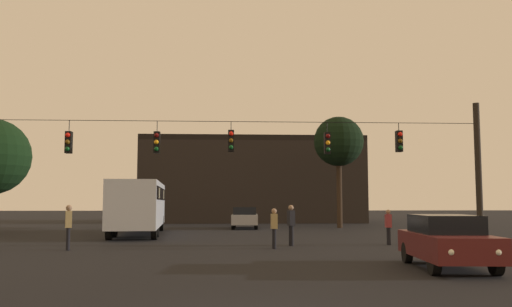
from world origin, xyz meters
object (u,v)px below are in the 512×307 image
at_px(city_bus, 139,202).
at_px(pedestrian_crossing_center, 68,224).
at_px(car_near_right, 446,240).
at_px(pedestrian_near_bus, 274,226).
at_px(car_far_left, 245,217).
at_px(pedestrian_crossing_left, 291,223).
at_px(tree_left_silhouette, 339,142).
at_px(pedestrian_crossing_right, 388,225).

height_order(city_bus, pedestrian_crossing_center, city_bus).
xyz_separation_m(car_near_right, pedestrian_near_bus, (-4.37, 6.70, 0.12)).
height_order(city_bus, pedestrian_near_bus, city_bus).
distance_m(car_far_left, pedestrian_near_bus, 16.44).
bearing_deg(pedestrian_crossing_center, car_far_left, 65.71).
height_order(car_near_right, pedestrian_crossing_left, pedestrian_crossing_left).
height_order(pedestrian_near_bus, tree_left_silhouette, tree_left_silhouette).
xyz_separation_m(car_far_left, pedestrian_crossing_left, (1.52, -15.10, 0.21)).
distance_m(pedestrian_near_bus, tree_left_silhouette, 18.99).
xyz_separation_m(car_far_left, pedestrian_crossing_right, (5.90, -14.77, 0.07)).
height_order(pedestrian_crossing_right, tree_left_silhouette, tree_left_silhouette).
distance_m(car_far_left, pedestrian_crossing_right, 15.91).
relative_size(car_near_right, pedestrian_crossing_left, 2.53).
xyz_separation_m(city_bus, pedestrian_crossing_right, (12.26, -7.94, -1.00)).
distance_m(city_bus, pedestrian_crossing_center, 9.93).
bearing_deg(pedestrian_crossing_left, tree_left_silhouette, 70.86).
bearing_deg(car_near_right, pedestrian_near_bus, 123.08).
relative_size(car_near_right, pedestrian_near_bus, 2.73).
bearing_deg(car_far_left, pedestrian_near_bus, -87.68).
bearing_deg(car_far_left, pedestrian_crossing_right, -68.24).
distance_m(car_near_right, pedestrian_crossing_right, 8.40).
height_order(pedestrian_crossing_left, pedestrian_near_bus, pedestrian_crossing_left).
relative_size(pedestrian_crossing_center, pedestrian_near_bus, 1.09).
bearing_deg(city_bus, pedestrian_crossing_center, -96.69).
bearing_deg(pedestrian_crossing_right, car_far_left, 111.76).
bearing_deg(pedestrian_near_bus, city_bus, 126.23).
bearing_deg(pedestrian_crossing_center, city_bus, 83.31).
height_order(car_near_right, tree_left_silhouette, tree_left_silhouette).
xyz_separation_m(city_bus, tree_left_silhouette, (13.35, 7.49, 4.44)).
bearing_deg(pedestrian_crossing_center, pedestrian_crossing_left, 9.74).
xyz_separation_m(car_near_right, pedestrian_crossing_center, (-12.55, 6.47, 0.22)).
relative_size(car_far_left, pedestrian_crossing_right, 2.83).
xyz_separation_m(pedestrian_near_bus, tree_left_silhouette, (6.32, 17.08, 5.39)).
distance_m(car_near_right, car_far_left, 23.67).
bearing_deg(pedestrian_near_bus, car_near_right, -56.92).
xyz_separation_m(city_bus, pedestrian_crossing_center, (-1.15, -9.83, -0.85)).
bearing_deg(pedestrian_crossing_left, pedestrian_near_bus, -122.84).
height_order(pedestrian_crossing_left, tree_left_silhouette, tree_left_silhouette).
height_order(car_far_left, tree_left_silhouette, tree_left_silhouette).
bearing_deg(tree_left_silhouette, car_far_left, -174.62).
xyz_separation_m(pedestrian_crossing_right, tree_left_silhouette, (1.09, 15.43, 5.44)).
bearing_deg(pedestrian_crossing_left, car_near_right, -66.33).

